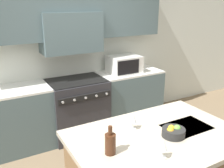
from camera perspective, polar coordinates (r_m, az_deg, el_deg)
name	(u,v)px	position (r m, az deg, el deg)	size (l,w,h in m)	color
back_cabinetry	(68,36)	(4.04, -10.04, 10.73)	(10.00, 0.46, 2.70)	silver
back_counter	(77,107)	(4.11, -7.98, -5.21)	(3.11, 0.62, 0.93)	#4C6066
range_stove	(78,107)	(4.09, -7.87, -5.32)	(0.89, 0.70, 0.93)	#2D2D33
microwave	(124,64)	(4.28, 2.76, 4.55)	(0.52, 0.44, 0.29)	silver
wine_bottle	(110,143)	(2.02, -0.39, -13.41)	(0.09, 0.09, 0.24)	#422314
wine_glass_near	(163,146)	(2.00, 11.58, -13.63)	(0.07, 0.07, 0.16)	white
wine_glass_far	(133,118)	(2.37, 4.80, -7.86)	(0.07, 0.07, 0.16)	white
fruit_bowl	(173,132)	(2.34, 13.86, -10.55)	(0.21, 0.21, 0.10)	black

